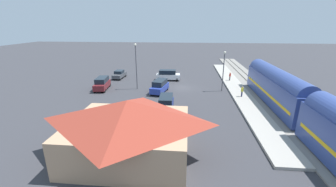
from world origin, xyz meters
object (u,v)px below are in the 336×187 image
(suv_blue, at_px, (160,86))
(sedan_charcoal, at_px, (119,74))
(suv_white, at_px, (168,75))
(suv_maroon, at_px, (102,83))
(station_building, at_px, (129,128))
(suv_navy, at_px, (166,104))
(pedestrian_waiting_far, at_px, (230,76))
(light_pole_lot_center, at_px, (136,61))
(pedestrian_on_platform, at_px, (242,91))
(light_pole_near_platform, at_px, (224,66))

(suv_blue, bearing_deg, sedan_charcoal, -42.64)
(sedan_charcoal, bearing_deg, suv_white, 175.80)
(sedan_charcoal, bearing_deg, suv_maroon, 86.58)
(suv_white, height_order, sedan_charcoal, suv_white)
(station_building, distance_m, suv_maroon, 22.19)
(suv_blue, xyz_separation_m, suv_navy, (-1.96, 8.49, 0.00))
(pedestrian_waiting_far, bearing_deg, suv_white, -0.37)
(suv_blue, xyz_separation_m, light_pole_lot_center, (4.42, -1.73, 3.98))
(pedestrian_waiting_far, height_order, suv_navy, suv_navy)
(sedan_charcoal, xyz_separation_m, light_pole_lot_center, (-5.74, 7.62, 4.25))
(station_building, distance_m, pedestrian_on_platform, 21.87)
(suv_blue, bearing_deg, pedestrian_on_platform, 172.39)
(suv_blue, distance_m, suv_navy, 8.71)
(pedestrian_on_platform, xyz_separation_m, suv_navy, (11.54, 6.68, -0.13))
(suv_maroon, bearing_deg, sedan_charcoal, -93.42)
(light_pole_near_platform, bearing_deg, suv_white, -32.97)
(suv_blue, bearing_deg, pedestrian_waiting_far, -147.77)
(pedestrian_on_platform, xyz_separation_m, suv_white, (12.86, -10.36, -0.13))
(pedestrian_on_platform, distance_m, suv_navy, 13.33)
(suv_blue, bearing_deg, suv_navy, 103.00)
(pedestrian_waiting_far, xyz_separation_m, suv_maroon, (24.11, 7.66, -0.13))
(pedestrian_waiting_far, bearing_deg, suv_navy, 55.90)
(pedestrian_waiting_far, xyz_separation_m, suv_white, (12.81, -0.08, -0.13))
(suv_maroon, distance_m, sedan_charcoal, 8.55)
(pedestrian_on_platform, relative_size, suv_white, 0.34)
(suv_navy, relative_size, suv_white, 1.00)
(pedestrian_waiting_far, bearing_deg, light_pole_lot_center, 20.68)
(light_pole_lot_center, bearing_deg, light_pole_near_platform, -179.42)
(sedan_charcoal, bearing_deg, light_pole_lot_center, 126.99)
(sedan_charcoal, distance_m, light_pole_near_platform, 22.64)
(station_building, distance_m, light_pole_lot_center, 21.00)
(station_building, relative_size, light_pole_near_platform, 1.58)
(suv_navy, distance_m, light_pole_lot_center, 12.69)
(light_pole_lot_center, bearing_deg, station_building, 101.43)
(pedestrian_waiting_far, bearing_deg, suv_maroon, 17.62)
(pedestrian_waiting_far, bearing_deg, light_pole_near_platform, 69.00)
(suv_maroon, height_order, light_pole_near_platform, light_pole_near_platform)
(light_pole_near_platform, distance_m, light_pole_lot_center, 15.35)
(suv_navy, bearing_deg, sedan_charcoal, -55.82)
(station_building, xyz_separation_m, light_pole_lot_center, (4.13, -20.45, 2.36))
(sedan_charcoal, height_order, light_pole_near_platform, light_pole_near_platform)
(suv_blue, bearing_deg, station_building, 89.14)
(pedestrian_waiting_far, bearing_deg, station_building, 63.22)
(suv_blue, distance_m, suv_maroon, 10.69)
(station_building, height_order, suv_maroon, station_building)
(light_pole_near_platform, bearing_deg, station_building, 61.48)
(pedestrian_on_platform, relative_size, suv_blue, 0.33)
(pedestrian_on_platform, bearing_deg, light_pole_near_platform, -55.05)
(light_pole_near_platform, height_order, light_pole_lot_center, light_pole_lot_center)
(light_pole_near_platform, bearing_deg, suv_maroon, 2.84)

